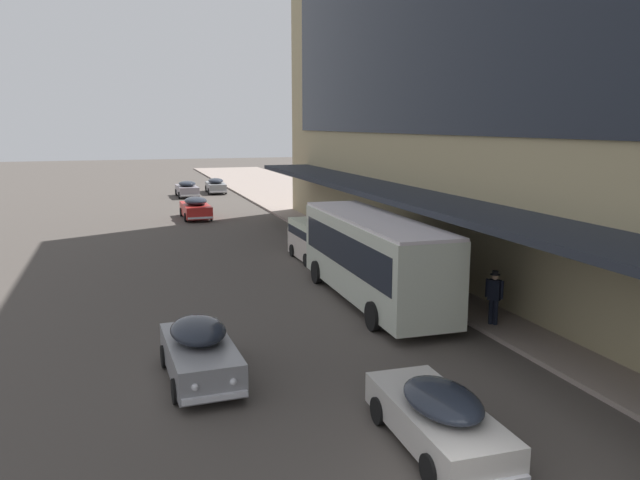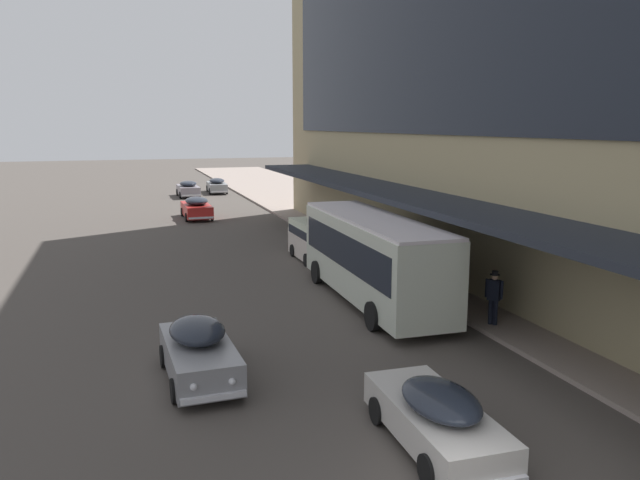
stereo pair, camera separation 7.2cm
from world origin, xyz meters
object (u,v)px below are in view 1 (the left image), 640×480
object	(u,v)px
sedan_trailing_near	(187,189)
sedan_far_back	(196,208)
transit_bus_kerbside_front	(373,254)
vw_van	(315,239)
sedan_lead_mid	(216,185)
pedestrian_at_kerb	(494,295)
sedan_lead_near	(200,351)
sedan_second_near	(438,416)

from	to	relation	value
sedan_trailing_near	sedan_far_back	bearing A→B (deg)	-93.66
transit_bus_kerbside_front	vw_van	bearing A→B (deg)	88.51
sedan_lead_mid	pedestrian_at_kerb	bearing A→B (deg)	-86.89
sedan_far_back	sedan_lead_near	xyz separation A→B (m)	(-3.49, -29.78, 0.00)
sedan_far_back	sedan_second_near	xyz separation A→B (m)	(0.88, -35.04, -0.09)
sedan_second_near	sedan_lead_mid	distance (m)	52.20
sedan_second_near	sedan_lead_near	bearing A→B (deg)	129.70
transit_bus_kerbside_front	sedan_far_back	distance (m)	24.65
sedan_lead_mid	transit_bus_kerbside_front	bearing A→B (deg)	-90.29
transit_bus_kerbside_front	pedestrian_at_kerb	distance (m)	5.04
sedan_trailing_near	sedan_lead_mid	size ratio (longest dim) A/B	0.91
sedan_trailing_near	pedestrian_at_kerb	distance (m)	43.31
sedan_trailing_near	pedestrian_at_kerb	bearing A→B (deg)	-82.56
sedan_lead_mid	vw_van	size ratio (longest dim) A/B	1.09
sedan_trailing_near	sedan_lead_mid	distance (m)	4.09
sedan_trailing_near	vw_van	xyz separation A→B (m)	(3.14, -30.65, 0.33)
sedan_lead_mid	pedestrian_at_kerb	distance (m)	45.65
pedestrian_at_kerb	sedan_second_near	bearing A→B (deg)	-130.92
transit_bus_kerbside_front	vw_van	size ratio (longest dim) A/B	2.26
sedan_far_back	sedan_trailing_near	xyz separation A→B (m)	(0.92, 14.43, -0.03)
sedan_lead_near	vw_van	distance (m)	15.52
sedan_far_back	sedan_lead_near	bearing A→B (deg)	-96.69
sedan_lead_near	sedan_trailing_near	size ratio (longest dim) A/B	0.95
transit_bus_kerbside_front	pedestrian_at_kerb	world-z (taller)	transit_bus_kerbside_front
sedan_second_near	vw_van	bearing A→B (deg)	80.41
sedan_trailing_near	vw_van	bearing A→B (deg)	-84.16
vw_van	pedestrian_at_kerb	size ratio (longest dim) A/B	2.46
pedestrian_at_kerb	sedan_lead_near	bearing A→B (deg)	-172.85
sedan_far_back	pedestrian_at_kerb	bearing A→B (deg)	-77.10
sedan_far_back	transit_bus_kerbside_front	bearing A→B (deg)	-81.01
transit_bus_kerbside_front	vw_van	distance (m)	8.14
sedan_lead_near	pedestrian_at_kerb	size ratio (longest dim) A/B	2.33
sedan_far_back	sedan_trailing_near	bearing A→B (deg)	86.34
transit_bus_kerbside_front	sedan_trailing_near	distance (m)	38.88
sedan_far_back	sedan_trailing_near	world-z (taller)	sedan_far_back
sedan_trailing_near	sedan_second_near	bearing A→B (deg)	-90.05
sedan_lead_near	sedan_trailing_near	bearing A→B (deg)	84.30
sedan_far_back	sedan_second_near	world-z (taller)	sedan_far_back
transit_bus_kerbside_front	pedestrian_at_kerb	size ratio (longest dim) A/B	5.54
sedan_lead_mid	sedan_lead_near	bearing A→B (deg)	-99.16
transit_bus_kerbside_front	sedan_lead_near	world-z (taller)	transit_bus_kerbside_front
transit_bus_kerbside_front	sedan_trailing_near	bearing A→B (deg)	94.32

